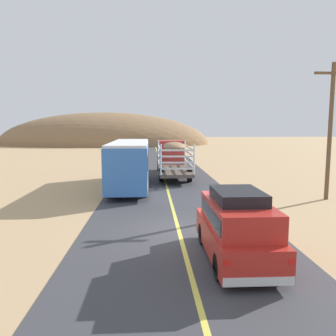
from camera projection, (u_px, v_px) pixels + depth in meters
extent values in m
plane|color=tan|center=(179.00, 232.00, 13.56)|extent=(240.00, 240.00, 0.00)
cube|color=#38383D|center=(179.00, 231.00, 13.55)|extent=(8.00, 120.00, 0.02)
cube|color=#D8CC4C|center=(179.00, 231.00, 13.55)|extent=(0.16, 117.60, 0.00)
cube|color=#B2261E|center=(236.00, 239.00, 10.63)|extent=(1.90, 4.60, 0.90)
cube|color=#B2261E|center=(238.00, 214.00, 10.37)|extent=(1.75, 3.59, 0.80)
cube|color=#192333|center=(238.00, 214.00, 10.37)|extent=(1.79, 3.22, 0.44)
cube|color=silver|center=(258.00, 280.00, 8.47)|extent=(1.86, 0.20, 0.24)
cube|color=red|center=(227.00, 263.00, 8.30)|extent=(0.16, 0.06, 0.14)
cube|color=red|center=(291.00, 261.00, 8.39)|extent=(0.16, 0.06, 0.14)
cube|color=black|center=(238.00, 196.00, 10.35)|extent=(1.42, 2.07, 0.36)
cylinder|color=black|center=(203.00, 234.00, 12.03)|extent=(0.26, 0.76, 0.76)
cylinder|color=black|center=(248.00, 233.00, 12.12)|extent=(0.26, 0.76, 0.76)
cylinder|color=black|center=(220.00, 267.00, 9.21)|extent=(0.26, 0.76, 0.76)
cylinder|color=black|center=(277.00, 265.00, 9.30)|extent=(0.26, 0.76, 0.76)
cube|color=#B2332D|center=(170.00, 152.00, 31.94)|extent=(2.50, 2.20, 2.20)
cube|color=#192333|center=(170.00, 147.00, 31.89)|extent=(2.53, 1.54, 0.70)
cube|color=brown|center=(174.00, 171.00, 26.73)|extent=(2.50, 6.40, 0.24)
cylinder|color=silver|center=(159.00, 153.00, 29.63)|extent=(0.12, 0.12, 2.20)
cylinder|color=silver|center=(185.00, 153.00, 29.75)|extent=(0.12, 0.12, 2.20)
cylinder|color=silver|center=(161.00, 160.00, 23.41)|extent=(0.12, 0.12, 2.20)
cylinder|color=silver|center=(194.00, 159.00, 23.53)|extent=(0.12, 0.12, 2.20)
cube|color=silver|center=(159.00, 164.00, 26.60)|extent=(0.08, 6.30, 0.12)
cube|color=silver|center=(189.00, 164.00, 26.73)|extent=(0.08, 6.30, 0.12)
cube|color=silver|center=(177.00, 169.00, 23.53)|extent=(2.40, 0.08, 0.12)
cube|color=silver|center=(159.00, 158.00, 26.54)|extent=(0.08, 6.30, 0.12)
cube|color=silver|center=(189.00, 158.00, 26.67)|extent=(0.08, 6.30, 0.12)
cube|color=silver|center=(177.00, 163.00, 23.48)|extent=(2.40, 0.08, 0.12)
cube|color=silver|center=(159.00, 153.00, 26.49)|extent=(0.08, 6.30, 0.12)
cube|color=silver|center=(189.00, 153.00, 26.62)|extent=(0.08, 6.30, 0.12)
cube|color=silver|center=(178.00, 157.00, 23.42)|extent=(2.40, 0.08, 0.12)
cube|color=silver|center=(159.00, 148.00, 26.43)|extent=(0.08, 6.30, 0.12)
cube|color=silver|center=(189.00, 147.00, 26.56)|extent=(0.08, 6.30, 0.12)
cube|color=silver|center=(178.00, 150.00, 23.37)|extent=(2.40, 0.08, 0.12)
ellipsoid|color=#8C6B4C|center=(174.00, 146.00, 26.49)|extent=(1.75, 3.84, 0.70)
cylinder|color=black|center=(159.00, 165.00, 32.04)|extent=(0.32, 1.10, 1.10)
cylinder|color=black|center=(181.00, 165.00, 32.16)|extent=(0.32, 1.10, 1.10)
cylinder|color=black|center=(161.00, 175.00, 25.43)|extent=(0.32, 1.10, 1.10)
cylinder|color=black|center=(189.00, 175.00, 25.54)|extent=(0.32, 1.10, 1.10)
cube|color=#3872C6|center=(130.00, 163.00, 23.12)|extent=(2.50, 10.00, 2.70)
cube|color=white|center=(130.00, 143.00, 22.94)|extent=(2.45, 9.80, 0.16)
cube|color=#192333|center=(130.00, 157.00, 23.06)|extent=(2.54, 9.20, 0.80)
cube|color=silver|center=(130.00, 179.00, 23.27)|extent=(2.53, 9.80, 0.36)
cylinder|color=black|center=(119.00, 174.00, 26.44)|extent=(0.30, 1.00, 1.00)
cylinder|color=black|center=(146.00, 173.00, 26.55)|extent=(0.30, 1.00, 1.00)
cylinder|color=black|center=(109.00, 189.00, 20.00)|extent=(0.30, 1.00, 1.00)
cylinder|color=black|center=(145.00, 189.00, 20.11)|extent=(0.30, 1.00, 1.00)
cylinder|color=brown|center=(330.00, 132.00, 19.08)|extent=(0.24, 0.24, 7.87)
cube|color=brown|center=(334.00, 73.00, 18.66)|extent=(2.20, 0.14, 0.14)
ellipsoid|color=olive|center=(105.00, 144.00, 79.34)|extent=(49.70, 26.74, 15.13)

